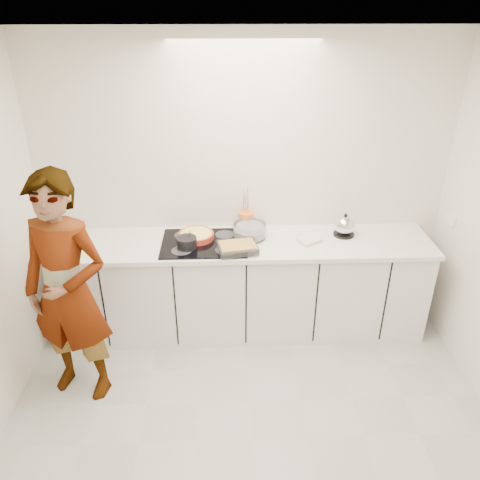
{
  "coord_description": "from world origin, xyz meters",
  "views": [
    {
      "loc": [
        -0.17,
        -2.27,
        2.79
      ],
      "look_at": [
        -0.05,
        1.05,
        1.05
      ],
      "focal_mm": 35.0,
      "sensor_mm": 36.0,
      "label": 1
    }
  ],
  "objects_px": {
    "baking_dish": "(237,247)",
    "hob": "(204,243)",
    "saucepan": "(187,243)",
    "cook": "(68,292)",
    "tart_dish": "(196,235)",
    "mixing_bowl": "(250,231)",
    "kettle": "(344,226)",
    "utensil_crock": "(246,221)"
  },
  "relations": [
    {
      "from": "baking_dish",
      "to": "cook",
      "type": "distance_m",
      "value": 1.35
    },
    {
      "from": "mixing_bowl",
      "to": "cook",
      "type": "bearing_deg",
      "value": -149.47
    },
    {
      "from": "cook",
      "to": "kettle",
      "type": "bearing_deg",
      "value": 35.9
    },
    {
      "from": "baking_dish",
      "to": "utensil_crock",
      "type": "xyz_separation_m",
      "value": [
        0.09,
        0.44,
        0.03
      ]
    },
    {
      "from": "mixing_bowl",
      "to": "kettle",
      "type": "relative_size",
      "value": 1.82
    },
    {
      "from": "hob",
      "to": "utensil_crock",
      "type": "distance_m",
      "value": 0.47
    },
    {
      "from": "baking_dish",
      "to": "tart_dish",
      "type": "bearing_deg",
      "value": 145.59
    },
    {
      "from": "cook",
      "to": "utensil_crock",
      "type": "bearing_deg",
      "value": 51.62
    },
    {
      "from": "hob",
      "to": "saucepan",
      "type": "relative_size",
      "value": 3.41
    },
    {
      "from": "mixing_bowl",
      "to": "utensil_crock",
      "type": "relative_size",
      "value": 2.32
    },
    {
      "from": "hob",
      "to": "saucepan",
      "type": "height_order",
      "value": "saucepan"
    },
    {
      "from": "hob",
      "to": "cook",
      "type": "relative_size",
      "value": 0.4
    },
    {
      "from": "baking_dish",
      "to": "utensil_crock",
      "type": "distance_m",
      "value": 0.45
    },
    {
      "from": "hob",
      "to": "saucepan",
      "type": "xyz_separation_m",
      "value": [
        -0.14,
        -0.09,
        0.05
      ]
    },
    {
      "from": "baking_dish",
      "to": "cook",
      "type": "relative_size",
      "value": 0.19
    },
    {
      "from": "baking_dish",
      "to": "hob",
      "type": "bearing_deg",
      "value": 150.13
    },
    {
      "from": "baking_dish",
      "to": "kettle",
      "type": "distance_m",
      "value": 0.99
    },
    {
      "from": "tart_dish",
      "to": "kettle",
      "type": "xyz_separation_m",
      "value": [
        1.3,
        0.04,
        0.05
      ]
    },
    {
      "from": "hob",
      "to": "kettle",
      "type": "distance_m",
      "value": 1.24
    },
    {
      "from": "saucepan",
      "to": "mixing_bowl",
      "type": "height_order",
      "value": "saucepan"
    },
    {
      "from": "tart_dish",
      "to": "kettle",
      "type": "height_order",
      "value": "kettle"
    },
    {
      "from": "saucepan",
      "to": "baking_dish",
      "type": "distance_m",
      "value": 0.43
    },
    {
      "from": "hob",
      "to": "kettle",
      "type": "xyz_separation_m",
      "value": [
        1.23,
        0.12,
        0.08
      ]
    },
    {
      "from": "tart_dish",
      "to": "cook",
      "type": "distance_m",
      "value": 1.17
    },
    {
      "from": "mixing_bowl",
      "to": "kettle",
      "type": "bearing_deg",
      "value": 0.85
    },
    {
      "from": "baking_dish",
      "to": "mixing_bowl",
      "type": "distance_m",
      "value": 0.29
    },
    {
      "from": "baking_dish",
      "to": "mixing_bowl",
      "type": "bearing_deg",
      "value": 66.7
    },
    {
      "from": "hob",
      "to": "cook",
      "type": "height_order",
      "value": "cook"
    },
    {
      "from": "kettle",
      "to": "utensil_crock",
      "type": "bearing_deg",
      "value": 169.61
    },
    {
      "from": "saucepan",
      "to": "mixing_bowl",
      "type": "distance_m",
      "value": 0.57
    },
    {
      "from": "kettle",
      "to": "cook",
      "type": "relative_size",
      "value": 0.11
    },
    {
      "from": "cook",
      "to": "tart_dish",
      "type": "bearing_deg",
      "value": 56.62
    },
    {
      "from": "hob",
      "to": "saucepan",
      "type": "distance_m",
      "value": 0.17
    },
    {
      "from": "tart_dish",
      "to": "baking_dish",
      "type": "relative_size",
      "value": 1.1
    },
    {
      "from": "baking_dish",
      "to": "mixing_bowl",
      "type": "height_order",
      "value": "mixing_bowl"
    },
    {
      "from": "mixing_bowl",
      "to": "utensil_crock",
      "type": "bearing_deg",
      "value": 97.78
    },
    {
      "from": "baking_dish",
      "to": "cook",
      "type": "height_order",
      "value": "cook"
    },
    {
      "from": "utensil_crock",
      "to": "mixing_bowl",
      "type": "bearing_deg",
      "value": -82.22
    },
    {
      "from": "mixing_bowl",
      "to": "utensil_crock",
      "type": "height_order",
      "value": "utensil_crock"
    },
    {
      "from": "kettle",
      "to": "utensil_crock",
      "type": "relative_size",
      "value": 1.28
    },
    {
      "from": "saucepan",
      "to": "cook",
      "type": "xyz_separation_m",
      "value": [
        -0.82,
        -0.6,
        -0.07
      ]
    },
    {
      "from": "tart_dish",
      "to": "utensil_crock",
      "type": "relative_size",
      "value": 2.37
    }
  ]
}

